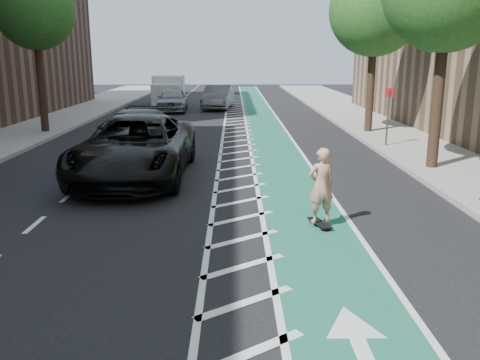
{
  "coord_description": "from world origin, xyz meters",
  "views": [
    {
      "loc": [
        1.34,
        -8.6,
        3.74
      ],
      "look_at": [
        1.46,
        2.15,
        1.1
      ],
      "focal_mm": 38.0,
      "sensor_mm": 36.0,
      "label": 1
    }
  ],
  "objects_px": {
    "suv_near": "(135,147)",
    "suv_far": "(135,134)",
    "barrel_a": "(121,163)",
    "skateboarder": "(321,186)"
  },
  "relations": [
    {
      "from": "skateboarder",
      "to": "barrel_a",
      "type": "xyz_separation_m",
      "value": [
        -5.45,
        4.72,
        -0.48
      ]
    },
    {
      "from": "suv_near",
      "to": "barrel_a",
      "type": "distance_m",
      "value": 0.67
    },
    {
      "from": "suv_far",
      "to": "barrel_a",
      "type": "distance_m",
      "value": 3.44
    },
    {
      "from": "skateboarder",
      "to": "barrel_a",
      "type": "relative_size",
      "value": 1.66
    },
    {
      "from": "skateboarder",
      "to": "suv_far",
      "type": "xyz_separation_m",
      "value": [
        -5.65,
        8.14,
        -0.1
      ]
    },
    {
      "from": "suv_far",
      "to": "barrel_a",
      "type": "relative_size",
      "value": 5.82
    },
    {
      "from": "suv_near",
      "to": "suv_far",
      "type": "relative_size",
      "value": 1.17
    },
    {
      "from": "suv_far",
      "to": "skateboarder",
      "type": "bearing_deg",
      "value": -51.31
    },
    {
      "from": "suv_near",
      "to": "barrel_a",
      "type": "xyz_separation_m",
      "value": [
        -0.47,
        -0.06,
        -0.48
      ]
    },
    {
      "from": "barrel_a",
      "to": "suv_far",
      "type": "bearing_deg",
      "value": 93.35
    }
  ]
}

